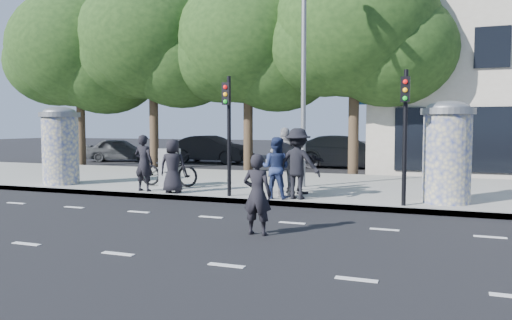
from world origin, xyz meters
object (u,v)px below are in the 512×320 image
at_px(ad_column_left, 60,144).
at_px(bicycle, 169,170).
at_px(cabinet_left, 170,168).
at_px(car_right, 346,152).
at_px(car_left, 120,150).
at_px(ped_c, 276,168).
at_px(car_mid, 212,149).
at_px(ped_f, 296,162).
at_px(ped_d, 298,164).
at_px(street_lamp, 303,44).
at_px(cabinet_right, 434,182).
at_px(ped_b, 144,163).
at_px(traffic_pole_near, 228,123).
at_px(ad_column_right, 447,150).
at_px(traffic_pole_far, 405,123).
at_px(man_road, 257,194).
at_px(ped_a, 173,166).
at_px(ped_e, 286,162).

xyz_separation_m(ad_column_left, bicycle, (3.81, 0.73, -0.84)).
xyz_separation_m(cabinet_left, car_right, (3.79, 11.10, 0.04)).
bearing_deg(ad_column_left, car_left, 117.08).
bearing_deg(ped_c, ad_column_left, -0.73).
bearing_deg(car_mid, car_left, 102.90).
bearing_deg(ped_f, ped_d, 132.50).
bearing_deg(ped_f, bicycle, 22.68).
relative_size(street_lamp, ped_c, 4.71).
relative_size(bicycle, cabinet_right, 1.98).
bearing_deg(ped_b, traffic_pole_near, 179.66).
relative_size(ad_column_right, car_mid, 0.56).
relative_size(ad_column_right, cabinet_right, 2.52).
relative_size(traffic_pole_near, traffic_pole_far, 1.00).
distance_m(cabinet_left, car_right, 11.73).
xyz_separation_m(street_lamp, ped_d, (0.58, -2.64, -3.67)).
bearing_deg(man_road, cabinet_left, -44.55).
distance_m(man_road, cabinet_right, 5.69).
xyz_separation_m(street_lamp, car_right, (-0.35, 9.67, -3.97)).
height_order(ped_c, cabinet_left, ped_c).
relative_size(ad_column_left, car_mid, 0.56).
height_order(street_lamp, ped_a, street_lamp).
bearing_deg(ped_c, car_left, -37.51).
height_order(ad_column_left, ped_c, ad_column_left).
relative_size(bicycle, cabinet_left, 1.66).
relative_size(ped_a, cabinet_left, 1.29).
xyz_separation_m(traffic_pole_near, man_road, (2.28, -3.77, -1.42)).
xyz_separation_m(man_road, bicycle, (-5.07, 5.21, -0.11)).
bearing_deg(street_lamp, ped_d, -77.58).
bearing_deg(ad_column_right, man_road, -126.95).
bearing_deg(ad_column_left, cabinet_right, 1.00).
height_order(ped_c, car_right, ped_c).
relative_size(ad_column_left, ped_e, 1.35).
xyz_separation_m(ped_d, ped_f, (-0.34, 1.07, -0.04)).
height_order(street_lamp, ped_f, street_lamp).
relative_size(street_lamp, ped_d, 4.12).
distance_m(traffic_pole_near, traffic_pole_far, 4.80).
bearing_deg(man_road, ped_f, -81.37).
bearing_deg(traffic_pole_near, man_road, -58.83).
bearing_deg(street_lamp, ped_b, -147.50).
height_order(bicycle, car_left, car_left).
bearing_deg(ped_a, ped_c, 167.87).
height_order(traffic_pole_near, cabinet_right, traffic_pole_near).
relative_size(traffic_pole_far, street_lamp, 0.42).
distance_m(traffic_pole_near, ped_e, 1.96).
xyz_separation_m(ad_column_right, ped_d, (-3.82, -0.70, -0.42)).
height_order(bicycle, cabinet_right, bicycle).
xyz_separation_m(car_mid, car_right, (7.86, -0.57, 0.04)).
bearing_deg(ad_column_left, ped_b, -9.06).
relative_size(street_lamp, cabinet_right, 7.61).
bearing_deg(ped_b, car_right, -105.67).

